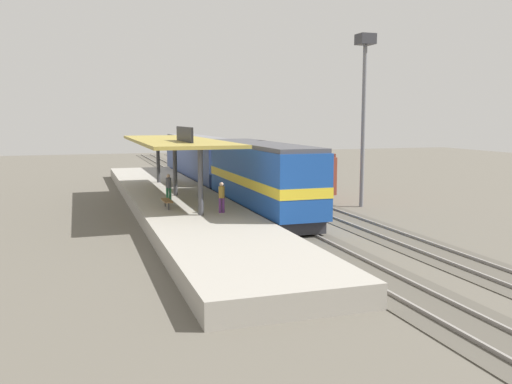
% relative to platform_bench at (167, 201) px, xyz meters
% --- Properties ---
extents(ground_plane, '(120.00, 120.00, 0.00)m').
position_rel_platform_bench_xyz_m(ground_plane, '(8.00, 5.18, -1.34)').
color(ground_plane, '#5B564C').
extents(track_near, '(3.20, 110.00, 0.16)m').
position_rel_platform_bench_xyz_m(track_near, '(6.00, 5.18, -1.31)').
color(track_near, '#4E4941').
rests_on(track_near, ground).
extents(track_far, '(3.20, 110.00, 0.16)m').
position_rel_platform_bench_xyz_m(track_far, '(10.60, 5.18, -1.31)').
color(track_far, '#4E4941').
rests_on(track_far, ground).
extents(platform, '(6.00, 44.00, 0.90)m').
position_rel_platform_bench_xyz_m(platform, '(1.40, 5.18, -0.89)').
color(platform, '#9E998E').
rests_on(platform, ground).
extents(station_canopy, '(5.20, 18.00, 4.70)m').
position_rel_platform_bench_xyz_m(station_canopy, '(1.40, 5.09, 3.19)').
color(station_canopy, '#47474C').
rests_on(station_canopy, platform).
extents(platform_bench, '(0.44, 1.70, 0.50)m').
position_rel_platform_bench_xyz_m(platform_bench, '(0.00, 0.00, 0.00)').
color(platform_bench, '#333338').
rests_on(platform_bench, platform).
extents(locomotive, '(2.93, 14.43, 4.44)m').
position_rel_platform_bench_xyz_m(locomotive, '(6.00, 0.60, 1.07)').
color(locomotive, '#28282D').
rests_on(locomotive, track_near).
extents(passenger_carriage_single, '(2.90, 20.00, 4.24)m').
position_rel_platform_bench_xyz_m(passenger_carriage_single, '(6.00, 18.60, 0.97)').
color(passenger_carriage_single, '#28282D').
rests_on(passenger_carriage_single, track_near).
extents(freight_car, '(2.80, 12.00, 3.54)m').
position_rel_platform_bench_xyz_m(freight_car, '(10.60, 8.10, 0.63)').
color(freight_car, '#28282D').
rests_on(freight_car, track_far).
extents(light_mast, '(1.10, 1.10, 11.70)m').
position_rel_platform_bench_xyz_m(light_mast, '(13.80, 1.89, 7.05)').
color(light_mast, slate).
rests_on(light_mast, ground).
extents(person_waiting, '(0.34, 0.34, 1.71)m').
position_rel_platform_bench_xyz_m(person_waiting, '(2.66, -2.46, 0.51)').
color(person_waiting, '#663375').
rests_on(person_waiting, platform).
extents(person_walking, '(0.34, 0.34, 1.71)m').
position_rel_platform_bench_xyz_m(person_walking, '(0.56, 2.84, 0.51)').
color(person_walking, '#23603D').
rests_on(person_walking, platform).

